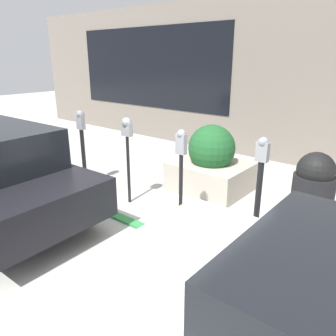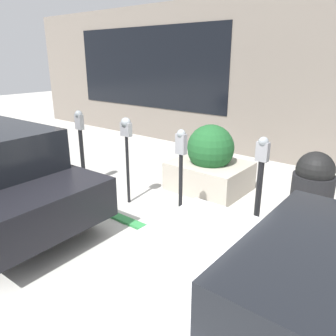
# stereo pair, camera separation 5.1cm
# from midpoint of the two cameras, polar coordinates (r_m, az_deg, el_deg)

# --- Properties ---
(ground_plane) EXTENTS (40.00, 40.00, 0.00)m
(ground_plane) POSITION_cam_midpoint_polar(r_m,az_deg,el_deg) (4.89, -0.84, -11.23)
(ground_plane) COLOR beige
(curb_strip) EXTENTS (19.00, 0.16, 0.04)m
(curb_strip) POSITION_cam_midpoint_polar(r_m,az_deg,el_deg) (4.82, -1.47, -11.39)
(curb_strip) COLOR #338C47
(curb_strip) RESTS_ON ground_plane
(building_facade) EXTENTS (19.00, 0.17, 3.87)m
(building_facade) POSITION_cam_midpoint_polar(r_m,az_deg,el_deg) (8.18, 20.44, 14.16)
(building_facade) COLOR slate
(building_facade) RESTS_ON ground_plane
(parking_meter_second) EXTENTS (0.15, 0.13, 1.53)m
(parking_meter_second) POSITION_cam_midpoint_polar(r_m,az_deg,el_deg) (4.29, 15.99, -2.23)
(parking_meter_second) COLOR black
(parking_meter_second) RESTS_ON ground_plane
(parking_meter_middle) EXTENTS (0.15, 0.13, 1.47)m
(parking_meter_middle) POSITION_cam_midpoint_polar(r_m,az_deg,el_deg) (4.80, 2.65, 1.56)
(parking_meter_middle) COLOR black
(parking_meter_middle) RESTS_ON ground_plane
(parking_meter_fourth) EXTENTS (0.20, 0.17, 1.51)m
(parking_meter_fourth) POSITION_cam_midpoint_polar(r_m,az_deg,el_deg) (5.51, -6.86, 5.21)
(parking_meter_fourth) COLOR black
(parking_meter_fourth) RESTS_ON ground_plane
(parking_meter_farthest) EXTENTS (0.17, 0.14, 1.50)m
(parking_meter_farthest) POSITION_cam_midpoint_polar(r_m,az_deg,el_deg) (6.52, -14.53, 5.11)
(parking_meter_farthest) COLOR black
(parking_meter_farthest) RESTS_ON ground_plane
(planter_box) EXTENTS (1.40, 1.16, 1.27)m
(planter_box) POSITION_cam_midpoint_polar(r_m,az_deg,el_deg) (6.27, 7.71, 0.69)
(planter_box) COLOR #B2A899
(planter_box) RESTS_ON ground_plane
(trash_bin) EXTENTS (0.58, 0.58, 1.20)m
(trash_bin) POSITION_cam_midpoint_polar(r_m,az_deg,el_deg) (5.14, 24.12, -3.99)
(trash_bin) COLOR black
(trash_bin) RESTS_ON ground_plane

